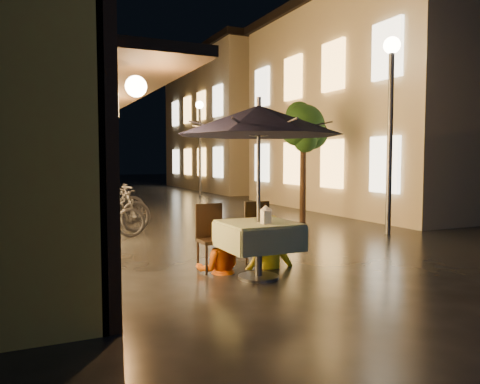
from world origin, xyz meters
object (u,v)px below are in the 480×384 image
person_orange (219,224)px  table_lantern (266,213)px  bicycle_0 (100,216)px  streetlamp_near (391,99)px  cafe_table (258,236)px  person_yellow (269,217)px  patio_umbrella (259,121)px

person_orange → table_lantern: bearing=129.0°
bicycle_0 → person_orange: bearing=-162.5°
streetlamp_near → cafe_table: bearing=-152.8°
streetlamp_near → person_yellow: 4.71m
cafe_table → person_orange: bearing=120.7°
table_lantern → person_yellow: (0.45, 0.77, -0.16)m
cafe_table → bicycle_0: 4.41m
streetlamp_near → table_lantern: (-4.30, -2.42, -2.00)m
person_orange → person_yellow: person_yellow is taller
person_orange → cafe_table: bearing=136.2°
person_orange → patio_umbrella: bearing=136.2°
cafe_table → patio_umbrella: size_ratio=0.40×
cafe_table → person_yellow: size_ratio=0.65×
person_yellow → person_orange: bearing=3.2°
streetlamp_near → table_lantern: bearing=-150.6°
table_lantern → person_yellow: size_ratio=0.16×
table_lantern → bicycle_0: size_ratio=0.14×
patio_umbrella → bicycle_0: 4.71m
cafe_table → person_orange: person_orange is taller
cafe_table → patio_umbrella: bearing=-90.0°
streetlamp_near → person_orange: 5.39m
streetlamp_near → person_orange: (-4.64, -1.62, -2.22)m
patio_umbrella → table_lantern: bearing=-90.0°
table_lantern → bicycle_0: bearing=108.9°
person_yellow → bicycle_0: 4.10m
streetlamp_near → patio_umbrella: (-4.30, -2.20, -0.77)m
person_yellow → cafe_table: bearing=55.8°
table_lantern → person_orange: bearing=113.5°
streetlamp_near → patio_umbrella: 4.89m
cafe_table → table_lantern: size_ratio=3.96×
cafe_table → streetlamp_near: bearing=27.2°
table_lantern → person_orange: (-0.34, 0.79, -0.22)m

